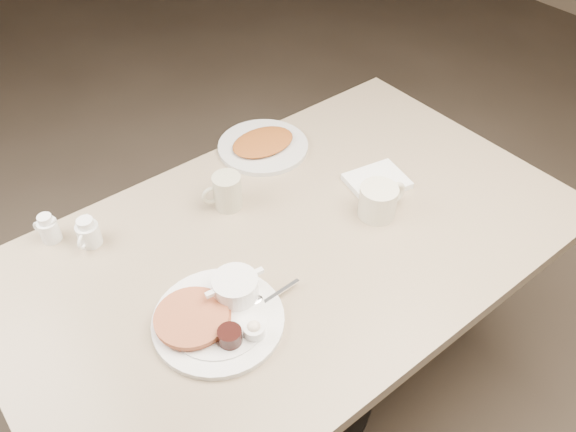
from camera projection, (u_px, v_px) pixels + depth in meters
diner_table at (292, 282)px, 1.60m from camera, size 1.50×0.90×0.75m
main_plate at (218, 312)px, 1.29m from camera, size 0.38×0.33×0.07m
coffee_mug_near at (379, 200)px, 1.53m from camera, size 0.15×0.11×0.09m
napkin at (377, 181)px, 1.64m from camera, size 0.19×0.16×0.02m
coffee_mug_far at (226, 192)px, 1.55m from camera, size 0.12×0.10×0.10m
creamer_left at (88, 233)px, 1.45m from camera, size 0.08×0.07×0.08m
creamer_right at (48, 229)px, 1.47m from camera, size 0.07×0.07×0.08m
hash_plate at (263, 145)px, 1.76m from camera, size 0.29×0.29×0.04m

